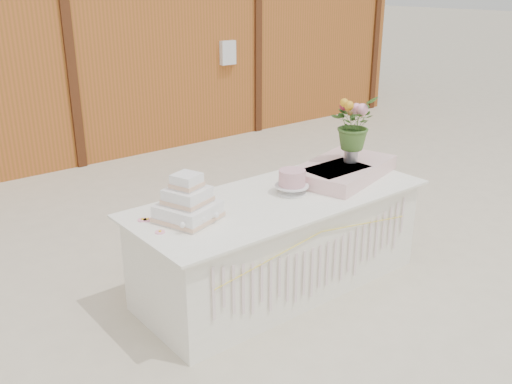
% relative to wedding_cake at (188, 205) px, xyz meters
% --- Properties ---
extents(ground, '(80.00, 80.00, 0.00)m').
position_rel_wedding_cake_xyz_m(ground, '(0.79, -0.06, -0.88)').
color(ground, beige).
rests_on(ground, ground).
extents(barn, '(12.60, 4.60, 3.30)m').
position_rel_wedding_cake_xyz_m(barn, '(0.78, 5.93, 0.79)').
color(barn, '#A45022').
rests_on(barn, ground).
extents(cake_table, '(2.40, 1.00, 0.77)m').
position_rel_wedding_cake_xyz_m(cake_table, '(0.79, -0.07, -0.50)').
color(cake_table, white).
rests_on(cake_table, ground).
extents(wedding_cake, '(0.47, 0.47, 0.34)m').
position_rel_wedding_cake_xyz_m(wedding_cake, '(0.00, 0.00, 0.00)').
color(wedding_cake, white).
rests_on(wedding_cake, cake_table).
extents(pink_cake_stand, '(0.27, 0.27, 0.19)m').
position_rel_wedding_cake_xyz_m(pink_cake_stand, '(0.91, -0.06, -0.01)').
color(pink_cake_stand, white).
rests_on(pink_cake_stand, cake_table).
extents(satin_runner, '(1.06, 0.78, 0.12)m').
position_rel_wedding_cake_xyz_m(satin_runner, '(1.52, -0.04, -0.05)').
color(satin_runner, beige).
rests_on(satin_runner, cake_table).
extents(flower_vase, '(0.12, 0.12, 0.16)m').
position_rel_wedding_cake_xyz_m(flower_vase, '(1.60, -0.04, 0.09)').
color(flower_vase, '#A5A5AA').
rests_on(flower_vase, satin_runner).
extents(bouquet, '(0.49, 0.46, 0.43)m').
position_rel_wedding_cake_xyz_m(bouquet, '(1.60, -0.04, 0.38)').
color(bouquet, '#426B2B').
rests_on(bouquet, flower_vase).
extents(loose_flowers, '(0.16, 0.33, 0.02)m').
position_rel_wedding_cake_xyz_m(loose_flowers, '(-0.20, 0.06, -0.11)').
color(loose_flowers, '#FE9BB9').
rests_on(loose_flowers, cake_table).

